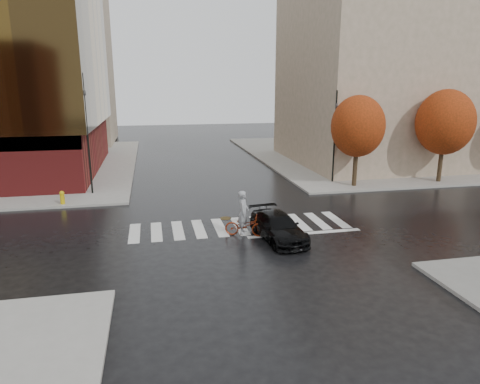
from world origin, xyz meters
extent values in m
plane|color=black|center=(0.00, 0.00, 0.00)|extent=(120.00, 120.00, 0.00)
cube|color=gray|center=(21.00, 21.00, 0.07)|extent=(30.00, 30.00, 0.15)
cube|color=silver|center=(0.00, 0.50, 0.01)|extent=(12.00, 3.00, 0.01)
cube|color=gray|center=(17.00, 17.00, 9.15)|extent=(16.00, 16.00, 18.00)
cube|color=gray|center=(-16.00, 37.00, 10.15)|extent=(14.00, 12.00, 20.00)
cylinder|color=#302115|center=(10.00, 7.40, 1.55)|extent=(0.32, 0.32, 2.80)
ellipsoid|color=#AE3510|center=(10.00, 7.40, 4.47)|extent=(3.80, 3.80, 4.37)
cylinder|color=#302115|center=(17.00, 7.40, 1.55)|extent=(0.32, 0.32, 2.80)
ellipsoid|color=#AE3510|center=(17.00, 7.40, 4.63)|extent=(4.20, 4.20, 4.83)
imported|color=black|center=(1.42, -1.80, 0.63)|extent=(2.31, 4.54, 1.26)
imported|color=maroon|center=(-0.04, -1.00, 0.54)|extent=(2.16, 1.37, 1.07)
imported|color=#909498|center=(-0.14, -1.00, 1.23)|extent=(0.76, 0.92, 2.18)
cylinder|color=black|center=(-8.53, 9.00, 4.12)|extent=(0.12, 0.12, 7.93)
imported|color=black|center=(-8.53, 9.00, 6.99)|extent=(0.24, 0.22, 0.99)
cylinder|color=black|center=(9.00, 9.00, 3.55)|extent=(0.12, 0.12, 6.80)
imported|color=black|center=(9.00, 9.00, 6.01)|extent=(0.18, 0.20, 0.85)
cylinder|color=#C7A60B|center=(-10.00, 6.50, 0.49)|extent=(0.27, 0.27, 0.68)
sphere|color=#C7A60B|center=(-10.00, 6.50, 0.83)|extent=(0.29, 0.29, 0.29)
cylinder|color=#48381A|center=(-0.52, 2.00, 0.01)|extent=(0.68, 0.68, 0.01)
camera|label=1|loc=(-4.45, -20.77, 7.41)|focal=32.00mm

